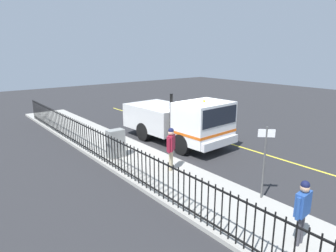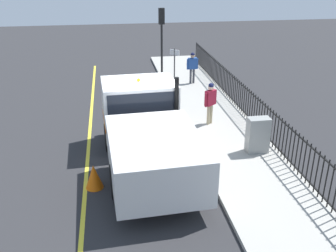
{
  "view_description": "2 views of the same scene",
  "coord_description": "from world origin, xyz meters",
  "px_view_note": "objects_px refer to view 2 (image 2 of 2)",
  "views": [
    {
      "loc": [
        9.36,
        9.82,
        4.61
      ],
      "look_at": [
        1.5,
        -0.07,
        1.38
      ],
      "focal_mm": 31.65,
      "sensor_mm": 36.0,
      "label": 1
    },
    {
      "loc": [
        -1.15,
        -11.88,
        6.07
      ],
      "look_at": [
        0.54,
        -1.15,
        1.31
      ],
      "focal_mm": 40.47,
      "sensor_mm": 36.0,
      "label": 2
    }
  ],
  "objects_px": {
    "utility_cabinet": "(258,135)",
    "traffic_cone": "(94,176)",
    "street_sign": "(174,67)",
    "traffic_light_near": "(162,28)",
    "worker_standing": "(210,99)",
    "work_truck": "(146,127)",
    "pedestrian_distant": "(192,65)"
  },
  "relations": [
    {
      "from": "work_truck",
      "to": "worker_standing",
      "type": "xyz_separation_m",
      "value": [
        2.77,
        2.57,
        -0.13
      ]
    },
    {
      "from": "traffic_cone",
      "to": "street_sign",
      "type": "bearing_deg",
      "value": 63.65
    },
    {
      "from": "traffic_cone",
      "to": "worker_standing",
      "type": "bearing_deg",
      "value": 40.55
    },
    {
      "from": "worker_standing",
      "to": "traffic_light_near",
      "type": "relative_size",
      "value": 0.46
    },
    {
      "from": "pedestrian_distant",
      "to": "utility_cabinet",
      "type": "relative_size",
      "value": 1.34
    },
    {
      "from": "work_truck",
      "to": "traffic_light_near",
      "type": "distance_m",
      "value": 10.22
    },
    {
      "from": "traffic_light_near",
      "to": "traffic_cone",
      "type": "xyz_separation_m",
      "value": [
        -3.56,
        -11.14,
        -2.35
      ]
    },
    {
      "from": "work_truck",
      "to": "utility_cabinet",
      "type": "height_order",
      "value": "work_truck"
    },
    {
      "from": "work_truck",
      "to": "worker_standing",
      "type": "relative_size",
      "value": 3.68
    },
    {
      "from": "worker_standing",
      "to": "traffic_cone",
      "type": "distance_m",
      "value": 5.87
    },
    {
      "from": "traffic_light_near",
      "to": "utility_cabinet",
      "type": "relative_size",
      "value": 2.98
    },
    {
      "from": "utility_cabinet",
      "to": "traffic_cone",
      "type": "xyz_separation_m",
      "value": [
        -5.38,
        -1.21,
        -0.37
      ]
    },
    {
      "from": "pedestrian_distant",
      "to": "utility_cabinet",
      "type": "distance_m",
      "value": 8.02
    },
    {
      "from": "worker_standing",
      "to": "utility_cabinet",
      "type": "height_order",
      "value": "worker_standing"
    },
    {
      "from": "work_truck",
      "to": "traffic_cone",
      "type": "xyz_separation_m",
      "value": [
        -1.65,
        -1.21,
        -0.91
      ]
    },
    {
      "from": "worker_standing",
      "to": "street_sign",
      "type": "height_order",
      "value": "street_sign"
    },
    {
      "from": "work_truck",
      "to": "worker_standing",
      "type": "distance_m",
      "value": 3.78
    },
    {
      "from": "traffic_light_near",
      "to": "traffic_cone",
      "type": "height_order",
      "value": "traffic_light_near"
    },
    {
      "from": "work_truck",
      "to": "street_sign",
      "type": "distance_m",
      "value": 6.39
    },
    {
      "from": "traffic_cone",
      "to": "pedestrian_distant",
      "type": "bearing_deg",
      "value": 62.01
    },
    {
      "from": "worker_standing",
      "to": "street_sign",
      "type": "bearing_deg",
      "value": -112.68
    },
    {
      "from": "work_truck",
      "to": "traffic_cone",
      "type": "distance_m",
      "value": 2.24
    },
    {
      "from": "traffic_light_near",
      "to": "utility_cabinet",
      "type": "distance_m",
      "value": 10.3
    },
    {
      "from": "pedestrian_distant",
      "to": "work_truck",
      "type": "bearing_deg",
      "value": 63.35
    },
    {
      "from": "traffic_cone",
      "to": "traffic_light_near",
      "type": "bearing_deg",
      "value": 72.29
    },
    {
      "from": "street_sign",
      "to": "traffic_light_near",
      "type": "bearing_deg",
      "value": 90.75
    },
    {
      "from": "pedestrian_distant",
      "to": "utility_cabinet",
      "type": "xyz_separation_m",
      "value": [
        0.5,
        -7.99,
        -0.39
      ]
    },
    {
      "from": "utility_cabinet",
      "to": "traffic_cone",
      "type": "relative_size",
      "value": 1.66
    },
    {
      "from": "work_truck",
      "to": "traffic_light_near",
      "type": "bearing_deg",
      "value": 76.31
    },
    {
      "from": "worker_standing",
      "to": "utility_cabinet",
      "type": "xyz_separation_m",
      "value": [
        0.96,
        -2.58,
        -0.42
      ]
    },
    {
      "from": "worker_standing",
      "to": "work_truck",
      "type": "bearing_deg",
      "value": 7.18
    },
    {
      "from": "utility_cabinet",
      "to": "street_sign",
      "type": "bearing_deg",
      "value": 106.26
    }
  ]
}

